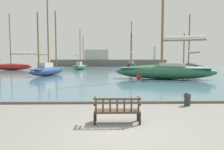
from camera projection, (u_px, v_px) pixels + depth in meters
ground_plane at (120, 129)px, 6.36m from camera, size 160.00×160.00×0.00m
harbor_water at (109, 69)px, 50.23m from camera, size 100.00×80.00×0.08m
quay_edge_kerb at (115, 102)px, 10.20m from camera, size 40.00×0.30×0.12m
park_bench at (117, 110)px, 6.93m from camera, size 1.60×0.53×0.92m
sailboat_far_starboard at (48, 69)px, 28.09m from camera, size 3.79×8.76×11.17m
sailboat_nearest_starboard at (80, 66)px, 45.83m from camera, size 3.41×7.18×9.20m
sailboat_centre_channel at (131, 65)px, 47.09m from camera, size 3.19×9.87×11.23m
sailboat_outer_port at (165, 70)px, 22.54m from camera, size 11.41×5.38×14.40m
sailboat_nearest_port at (12, 66)px, 42.95m from camera, size 8.34×3.67×12.00m
sailboat_mid_port at (189, 66)px, 38.40m from camera, size 2.74×8.10×10.85m
mooring_bollard at (187, 98)px, 9.64m from camera, size 0.33×0.33×0.65m
channel_buoy at (139, 77)px, 22.34m from camera, size 0.58×0.58×1.28m
far_breakwater at (107, 61)px, 69.87m from camera, size 40.08×2.40×7.03m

